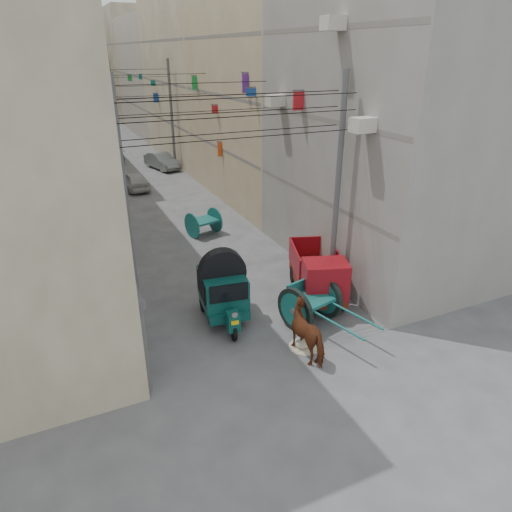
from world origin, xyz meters
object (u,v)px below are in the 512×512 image
distant_car_white (134,181)px  horse (310,332)px  auto_rickshaw (223,288)px  distant_car_green (110,154)px  second_cart (203,222)px  mini_truck (319,278)px  tonga_cart (311,302)px  distant_car_grey (162,161)px  feed_sack (304,343)px

distant_car_white → horse: bearing=89.3°
auto_rickshaw → horse: 3.47m
auto_rickshaw → distant_car_green: bearing=97.4°
second_cart → mini_truck: bearing=-93.8°
tonga_cart → mini_truck: bearing=33.3°
distant_car_grey → horse: bearing=-108.2°
second_cart → feed_sack: size_ratio=2.89×
mini_truck → feed_sack: size_ratio=6.27×
feed_sack → distant_car_white: (-1.33, 20.23, 0.44)m
distant_car_white → distant_car_green: distant_car_white is taller
second_cart → horse: 10.80m
feed_sack → distant_car_green: bearing=92.8°
mini_truck → horse: 3.33m
horse → distant_car_green: size_ratio=0.49×
second_cart → distant_car_green: (-1.68, 19.64, -0.13)m
feed_sack → second_cart: bearing=88.8°
auto_rickshaw → feed_sack: auto_rickshaw is taller
auto_rickshaw → distant_car_grey: bearing=89.2°
second_cart → distant_car_white: (-1.55, 9.79, -0.09)m
auto_rickshaw → mini_truck: bearing=2.0°
horse → distant_car_green: (-1.42, 30.44, -0.24)m
auto_rickshaw → tonga_cart: 3.00m
mini_truck → second_cart: mini_truck is taller
tonga_cart → distant_car_green: bearing=79.9°
mini_truck → distant_car_grey: size_ratio=0.99×
distant_car_green → feed_sack: bearing=83.8°
second_cart → distant_car_white: second_cart is taller
tonga_cart → horse: horse is taller
tonga_cart → distant_car_grey: bearing=73.2°
tonga_cart → distant_car_green: (-2.33, 28.95, -0.24)m
tonga_cart → distant_car_green: tonga_cart is taller
tonga_cart → distant_car_grey: 24.14m
second_cart → feed_sack: (-0.22, -10.44, -0.53)m
tonga_cart → distant_car_white: (-2.19, 19.10, -0.21)m
mini_truck → feed_sack: 3.12m
auto_rickshaw → feed_sack: bearing=-50.3°
mini_truck → distant_car_white: mini_truck is taller
tonga_cart → mini_truck: mini_truck is taller
mini_truck → auto_rickshaw: bearing=-166.8°
feed_sack → distant_car_white: bearing=93.8°
tonga_cart → auto_rickshaw: bearing=133.8°
second_cart → distant_car_grey: 14.89m
mini_truck → distant_car_green: bearing=116.0°
second_cart → distant_car_green: size_ratio=0.46×
feed_sack → mini_truck: bearing=50.1°
second_cart → feed_sack: second_cart is taller
mini_truck → feed_sack: bearing=-110.8°
horse → distant_car_white: horse is taller
feed_sack → distant_car_grey: distant_car_grey is taller
distant_car_white → distant_car_green: bearing=-93.5°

